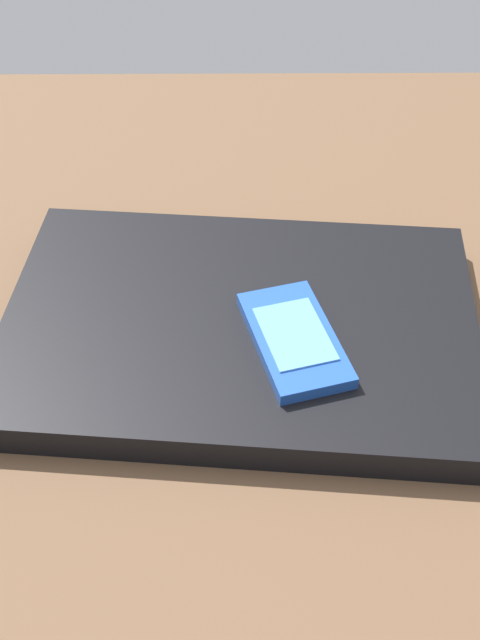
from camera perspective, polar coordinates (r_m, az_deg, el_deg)
name	(u,v)px	position (r cm, az deg, el deg)	size (l,w,h in cm)	color
desk_surface	(355,324)	(65.42, 8.10, -0.31)	(120.00, 80.00, 3.00)	brown
laptop_closed	(240,327)	(60.60, 0.00, -0.51)	(35.05, 24.05, 2.50)	black
cell_phone_on_laptop	(294,339)	(57.35, 3.86, -1.34)	(8.16, 11.58, 1.11)	#1E479E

